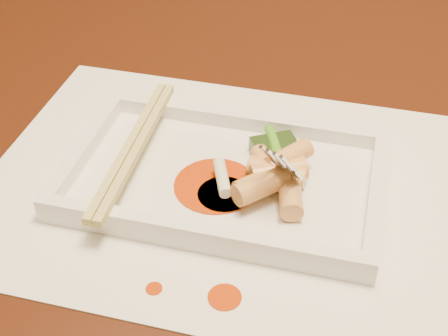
% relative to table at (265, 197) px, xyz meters
% --- Properties ---
extents(table, '(1.40, 0.90, 0.75)m').
position_rel_table_xyz_m(table, '(0.00, 0.00, 0.00)').
color(table, black).
rests_on(table, ground).
extents(placemat, '(0.40, 0.30, 0.00)m').
position_rel_table_xyz_m(placemat, '(-0.02, -0.10, 0.10)').
color(placemat, white).
rests_on(placemat, table).
extents(sauce_splatter_a, '(0.02, 0.02, 0.00)m').
position_rel_table_xyz_m(sauce_splatter_a, '(0.01, -0.22, 0.10)').
color(sauce_splatter_a, '#BC3705').
rests_on(sauce_splatter_a, placemat).
extents(sauce_splatter_b, '(0.01, 0.01, 0.00)m').
position_rel_table_xyz_m(sauce_splatter_b, '(-0.04, -0.22, 0.10)').
color(sauce_splatter_b, '#BC3705').
rests_on(sauce_splatter_b, placemat).
extents(plate_base, '(0.26, 0.16, 0.01)m').
position_rel_table_xyz_m(plate_base, '(-0.02, -0.10, 0.11)').
color(plate_base, white).
rests_on(plate_base, placemat).
extents(plate_rim_far, '(0.26, 0.01, 0.01)m').
position_rel_table_xyz_m(plate_rim_far, '(-0.02, -0.03, 0.12)').
color(plate_rim_far, white).
rests_on(plate_rim_far, plate_base).
extents(plate_rim_near, '(0.26, 0.01, 0.01)m').
position_rel_table_xyz_m(plate_rim_near, '(-0.02, -0.18, 0.12)').
color(plate_rim_near, white).
rests_on(plate_rim_near, plate_base).
extents(plate_rim_left, '(0.01, 0.14, 0.01)m').
position_rel_table_xyz_m(plate_rim_left, '(-0.14, -0.10, 0.12)').
color(plate_rim_left, white).
rests_on(plate_rim_left, plate_base).
extents(plate_rim_right, '(0.01, 0.14, 0.01)m').
position_rel_table_xyz_m(plate_rim_right, '(0.11, -0.10, 0.12)').
color(plate_rim_right, white).
rests_on(plate_rim_right, plate_base).
extents(veg_piece, '(0.05, 0.04, 0.01)m').
position_rel_table_xyz_m(veg_piece, '(0.02, -0.06, 0.12)').
color(veg_piece, black).
rests_on(veg_piece, plate_base).
extents(scallion_white, '(0.02, 0.04, 0.01)m').
position_rel_table_xyz_m(scallion_white, '(-0.02, -0.12, 0.12)').
color(scallion_white, '#EAEACC').
rests_on(scallion_white, plate_base).
extents(scallion_green, '(0.04, 0.08, 0.01)m').
position_rel_table_xyz_m(scallion_green, '(0.02, -0.08, 0.12)').
color(scallion_green, '#3B8B16').
rests_on(scallion_green, plate_base).
extents(chopstick_a, '(0.01, 0.19, 0.01)m').
position_rel_table_xyz_m(chopstick_a, '(-0.10, -0.10, 0.13)').
color(chopstick_a, tan).
rests_on(chopstick_a, plate_rim_near).
extents(chopstick_b, '(0.01, 0.19, 0.01)m').
position_rel_table_xyz_m(chopstick_b, '(-0.09, -0.10, 0.13)').
color(chopstick_b, tan).
rests_on(chopstick_b, plate_rim_near).
extents(fork, '(0.09, 0.10, 0.14)m').
position_rel_table_xyz_m(fork, '(0.05, -0.09, 0.18)').
color(fork, silver).
rests_on(fork, plate_base).
extents(sauce_blob_0, '(0.07, 0.07, 0.00)m').
position_rel_table_xyz_m(sauce_blob_0, '(-0.02, -0.12, 0.11)').
color(sauce_blob_0, '#BC3705').
rests_on(sauce_blob_0, plate_base).
extents(sauce_blob_1, '(0.04, 0.04, 0.00)m').
position_rel_table_xyz_m(sauce_blob_1, '(-0.01, -0.13, 0.11)').
color(sauce_blob_1, '#BC3705').
rests_on(sauce_blob_1, plate_base).
extents(rice_cake_0, '(0.05, 0.04, 0.02)m').
position_rel_table_xyz_m(rice_cake_0, '(0.03, -0.10, 0.12)').
color(rice_cake_0, '#E2B669').
rests_on(rice_cake_0, plate_base).
extents(rice_cake_1, '(0.05, 0.05, 0.02)m').
position_rel_table_xyz_m(rice_cake_1, '(0.02, -0.11, 0.12)').
color(rice_cake_1, '#E2B669').
rests_on(rice_cake_1, plate_base).
extents(rice_cake_2, '(0.04, 0.04, 0.02)m').
position_rel_table_xyz_m(rice_cake_2, '(0.03, -0.08, 0.13)').
color(rice_cake_2, '#E2B669').
rests_on(rice_cake_2, plate_base).
extents(rice_cake_3, '(0.03, 0.05, 0.02)m').
position_rel_table_xyz_m(rice_cake_3, '(0.04, -0.12, 0.12)').
color(rice_cake_3, '#E2B669').
rests_on(rice_cake_3, plate_base).
extents(rice_cake_4, '(0.05, 0.02, 0.02)m').
position_rel_table_xyz_m(rice_cake_4, '(0.02, -0.10, 0.12)').
color(rice_cake_4, '#E2B669').
rests_on(rice_cake_4, plate_base).
extents(rice_cake_5, '(0.04, 0.05, 0.02)m').
position_rel_table_xyz_m(rice_cake_5, '(0.02, -0.13, 0.13)').
color(rice_cake_5, '#E2B669').
rests_on(rice_cake_5, plate_base).
extents(rice_cake_6, '(0.04, 0.04, 0.02)m').
position_rel_table_xyz_m(rice_cake_6, '(0.02, -0.09, 0.12)').
color(rice_cake_6, '#E2B669').
rests_on(rice_cake_6, plate_base).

